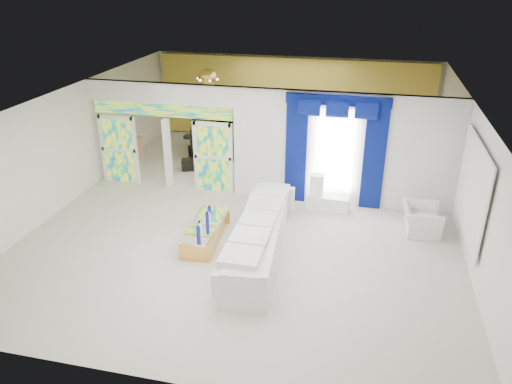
% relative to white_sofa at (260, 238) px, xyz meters
% --- Properties ---
extents(floor, '(12.00, 12.00, 0.00)m').
position_rel_white_sofa_xyz_m(floor, '(-0.58, 2.05, -0.40)').
color(floor, '#B7AF9E').
rests_on(floor, ground).
extents(dividing_wall, '(5.70, 0.18, 3.00)m').
position_rel_white_sofa_xyz_m(dividing_wall, '(1.57, 3.05, 1.10)').
color(dividing_wall, white).
rests_on(dividing_wall, ground).
extents(dividing_header, '(4.30, 0.18, 0.55)m').
position_rel_white_sofa_xyz_m(dividing_header, '(-3.43, 3.05, 2.33)').
color(dividing_header, white).
rests_on(dividing_header, dividing_wall).
extents(stained_panel_left, '(0.95, 0.04, 2.00)m').
position_rel_white_sofa_xyz_m(stained_panel_left, '(-4.86, 3.05, 0.60)').
color(stained_panel_left, '#994C3F').
rests_on(stained_panel_left, ground).
extents(stained_panel_right, '(0.95, 0.04, 2.00)m').
position_rel_white_sofa_xyz_m(stained_panel_right, '(-2.01, 3.05, 0.60)').
color(stained_panel_right, '#994C3F').
rests_on(stained_panel_right, ground).
extents(stained_transom, '(4.00, 0.05, 0.35)m').
position_rel_white_sofa_xyz_m(stained_transom, '(-3.43, 3.05, 1.85)').
color(stained_transom, '#994C3F').
rests_on(stained_transom, dividing_header).
extents(window_pane, '(1.00, 0.02, 2.30)m').
position_rel_white_sofa_xyz_m(window_pane, '(1.32, 2.95, 1.05)').
color(window_pane, white).
rests_on(window_pane, dividing_wall).
extents(blue_drape_left, '(0.55, 0.10, 2.80)m').
position_rel_white_sofa_xyz_m(blue_drape_left, '(0.32, 2.92, 1.00)').
color(blue_drape_left, '#030443').
rests_on(blue_drape_left, ground).
extents(blue_drape_right, '(0.55, 0.10, 2.80)m').
position_rel_white_sofa_xyz_m(blue_drape_right, '(2.32, 2.92, 1.00)').
color(blue_drape_right, '#030443').
rests_on(blue_drape_right, ground).
extents(blue_pelmet, '(2.60, 0.12, 0.25)m').
position_rel_white_sofa_xyz_m(blue_pelmet, '(1.32, 2.92, 2.42)').
color(blue_pelmet, '#030443').
rests_on(blue_pelmet, dividing_wall).
extents(wall_mirror, '(0.04, 2.70, 1.90)m').
position_rel_white_sofa_xyz_m(wall_mirror, '(4.36, 1.05, 1.15)').
color(wall_mirror, white).
rests_on(wall_mirror, ground).
extents(gold_curtains, '(9.70, 0.12, 2.90)m').
position_rel_white_sofa_xyz_m(gold_curtains, '(-0.58, 7.95, 1.10)').
color(gold_curtains, gold).
rests_on(gold_curtains, ground).
extents(white_sofa, '(1.21, 4.21, 0.79)m').
position_rel_white_sofa_xyz_m(white_sofa, '(0.00, 0.00, 0.00)').
color(white_sofa, silver).
rests_on(white_sofa, ground).
extents(coffee_table, '(0.78, 1.95, 0.42)m').
position_rel_white_sofa_xyz_m(coffee_table, '(-1.35, 0.30, -0.18)').
color(coffee_table, gold).
rests_on(coffee_table, ground).
extents(console_table, '(1.13, 0.41, 0.37)m').
position_rel_white_sofa_xyz_m(console_table, '(1.24, 2.56, -0.21)').
color(console_table, white).
rests_on(console_table, ground).
extents(table_lamp, '(0.36, 0.36, 0.58)m').
position_rel_white_sofa_xyz_m(table_lamp, '(0.94, 2.56, 0.26)').
color(table_lamp, white).
rests_on(table_lamp, console_table).
extents(armchair, '(0.91, 1.03, 0.65)m').
position_rel_white_sofa_xyz_m(armchair, '(3.53, 1.86, -0.07)').
color(armchair, silver).
rests_on(armchair, ground).
extents(grand_piano, '(1.95, 2.24, 0.95)m').
position_rel_white_sofa_xyz_m(grand_piano, '(-3.00, 6.06, 0.08)').
color(grand_piano, black).
rests_on(grand_piano, ground).
extents(piano_bench, '(1.06, 0.67, 0.33)m').
position_rel_white_sofa_xyz_m(piano_bench, '(-3.00, 4.46, -0.23)').
color(piano_bench, black).
rests_on(piano_bench, ground).
extents(tv_console, '(0.57, 0.53, 0.80)m').
position_rel_white_sofa_xyz_m(tv_console, '(-5.30, 4.68, 0.00)').
color(tv_console, tan).
rests_on(tv_console, ground).
extents(chandelier, '(0.60, 0.60, 0.60)m').
position_rel_white_sofa_xyz_m(chandelier, '(-2.88, 5.45, 2.25)').
color(chandelier, gold).
rests_on(chandelier, ceiling).
extents(decanters, '(0.21, 1.25, 0.28)m').
position_rel_white_sofa_xyz_m(decanters, '(-1.34, 0.20, 0.13)').
color(decanters, navy).
rests_on(decanters, coffee_table).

